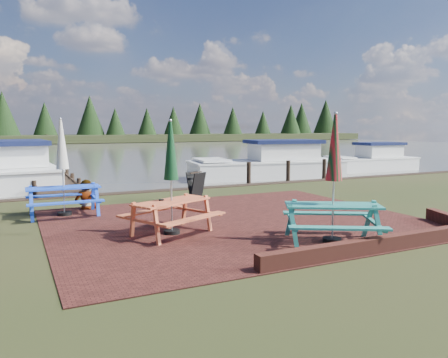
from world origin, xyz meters
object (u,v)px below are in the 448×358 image
jetty (52,180)px  person (85,180)px  picnic_table_teal (333,198)px  boat_jetty (20,171)px  picnic_table_blue (63,182)px  boat_far (371,162)px  chalkboard (196,186)px  boat_near (270,166)px  picnic_table_red (171,195)px

jetty → person: (0.37, -6.93, 0.75)m
picnic_table_teal → boat_jetty: bearing=141.2°
picnic_table_blue → picnic_table_teal: bearing=-47.9°
picnic_table_teal → boat_far: 18.03m
chalkboard → boat_near: boat_near is taller
boat_near → person: bearing=128.8°
picnic_table_red → chalkboard: size_ratio=2.67×
picnic_table_blue → boat_near: bearing=32.6°
boat_jetty → jetty: bearing=-49.5°
person → picnic_table_red: bearing=115.3°
picnic_table_red → boat_jetty: picnic_table_red is taller
picnic_table_red → chalkboard: picnic_table_red is taller
jetty → picnic_table_red: bearing=-81.5°
picnic_table_blue → boat_near: (10.50, 6.46, -0.48)m
boat_jetty → boat_far: (18.74, -1.89, -0.11)m
chalkboard → person: person is taller
boat_far → person: size_ratio=3.43×
picnic_table_red → chalkboard: 4.37m
picnic_table_blue → boat_near: 12.34m
boat_jetty → picnic_table_teal: bearing=-72.4°
jetty → boat_far: size_ratio=1.53×
picnic_table_teal → person: 7.19m
picnic_table_blue → picnic_table_red: bearing=-58.2°
picnic_table_red → boat_jetty: size_ratio=0.32×
picnic_table_teal → boat_near: size_ratio=0.33×
jetty → boat_near: bearing=-6.4°
picnic_table_red → boat_far: (15.91, 10.17, -0.53)m
picnic_table_red → jetty: size_ratio=0.28×
picnic_table_teal → chalkboard: 5.95m
chalkboard → boat_near: size_ratio=0.12×
picnic_table_teal → person: (-3.97, 5.99, -0.06)m
picnic_table_blue → jetty: (0.30, 7.60, -0.79)m
picnic_table_red → chalkboard: (2.14, 3.79, -0.39)m
chalkboard → person: (-3.38, 0.09, 0.38)m
jetty → boat_far: (17.52, -0.64, 0.23)m
picnic_table_teal → picnic_table_red: bearing=171.9°
picnic_table_blue → person: size_ratio=1.50×
boat_jetty → boat_near: bearing=-15.6°
picnic_table_red → picnic_table_blue: 3.74m
boat_jetty → boat_near: (11.42, -2.39, -0.03)m
person → picnic_table_teal: bearing=131.0°
picnic_table_red → boat_near: 12.94m
boat_near → boat_far: boat_near is taller
boat_near → chalkboard: bearing=140.6°
picnic_table_blue → chalkboard: (4.05, 0.58, -0.42)m
picnic_table_teal → picnic_table_blue: picnic_table_teal is taller
picnic_table_blue → boat_jetty: size_ratio=0.33×
picnic_table_blue → chalkboard: bearing=9.1°
picnic_table_blue → boat_far: bearing=22.4°
picnic_table_red → person: 4.07m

